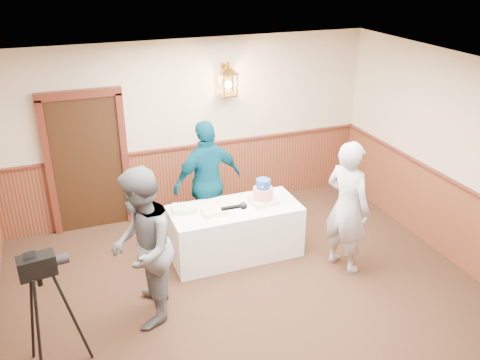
{
  "coord_description": "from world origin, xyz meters",
  "views": [
    {
      "loc": [
        -1.94,
        -3.93,
        3.99
      ],
      "look_at": [
        0.18,
        1.7,
        1.25
      ],
      "focal_mm": 38.0,
      "sensor_mm": 36.0,
      "label": 1
    }
  ],
  "objects_px": {
    "tv_camera_rig": "(48,322)",
    "tiered_cake": "(263,194)",
    "interviewer": "(142,249)",
    "assistant_p": "(208,182)",
    "display_table": "(235,231)",
    "baker": "(347,207)",
    "sheet_cake_yellow": "(214,211)",
    "sheet_cake_green": "(184,209)"
  },
  "relations": [
    {
      "from": "display_table",
      "to": "tiered_cake",
      "type": "bearing_deg",
      "value": -0.31
    },
    {
      "from": "interviewer",
      "to": "assistant_p",
      "type": "xyz_separation_m",
      "value": [
        1.24,
        1.51,
        -0.03
      ]
    },
    {
      "from": "sheet_cake_yellow",
      "to": "baker",
      "type": "xyz_separation_m",
      "value": [
        1.59,
        -0.74,
        0.13
      ]
    },
    {
      "from": "sheet_cake_yellow",
      "to": "tiered_cake",
      "type": "bearing_deg",
      "value": 5.31
    },
    {
      "from": "tv_camera_rig",
      "to": "display_table",
      "type": "bearing_deg",
      "value": 21.2
    },
    {
      "from": "sheet_cake_green",
      "to": "interviewer",
      "type": "xyz_separation_m",
      "value": [
        -0.76,
        -1.07,
        0.16
      ]
    },
    {
      "from": "interviewer",
      "to": "assistant_p",
      "type": "bearing_deg",
      "value": 155.05
    },
    {
      "from": "display_table",
      "to": "tv_camera_rig",
      "type": "distance_m",
      "value": 2.89
    },
    {
      "from": "sheet_cake_green",
      "to": "baker",
      "type": "height_order",
      "value": "baker"
    },
    {
      "from": "sheet_cake_yellow",
      "to": "tv_camera_rig",
      "type": "distance_m",
      "value": 2.57
    },
    {
      "from": "baker",
      "to": "assistant_p",
      "type": "distance_m",
      "value": 2.02
    },
    {
      "from": "sheet_cake_green",
      "to": "interviewer",
      "type": "distance_m",
      "value": 1.33
    },
    {
      "from": "tiered_cake",
      "to": "interviewer",
      "type": "distance_m",
      "value": 2.08
    },
    {
      "from": "sheet_cake_yellow",
      "to": "sheet_cake_green",
      "type": "bearing_deg",
      "value": 149.26
    },
    {
      "from": "display_table",
      "to": "sheet_cake_yellow",
      "type": "bearing_deg",
      "value": -167.54
    },
    {
      "from": "tv_camera_rig",
      "to": "sheet_cake_green",
      "type": "bearing_deg",
      "value": 32.28
    },
    {
      "from": "display_table",
      "to": "assistant_p",
      "type": "relative_size",
      "value": 0.98
    },
    {
      "from": "tiered_cake",
      "to": "sheet_cake_green",
      "type": "height_order",
      "value": "tiered_cake"
    },
    {
      "from": "sheet_cake_green",
      "to": "baker",
      "type": "distance_m",
      "value": 2.17
    },
    {
      "from": "tiered_cake",
      "to": "baker",
      "type": "distance_m",
      "value": 1.18
    },
    {
      "from": "display_table",
      "to": "sheet_cake_green",
      "type": "bearing_deg",
      "value": 168.16
    },
    {
      "from": "display_table",
      "to": "assistant_p",
      "type": "distance_m",
      "value": 0.82
    },
    {
      "from": "tiered_cake",
      "to": "sheet_cake_green",
      "type": "relative_size",
      "value": 1.15
    },
    {
      "from": "tv_camera_rig",
      "to": "baker",
      "type": "bearing_deg",
      "value": 0.74
    },
    {
      "from": "sheet_cake_yellow",
      "to": "interviewer",
      "type": "distance_m",
      "value": 1.42
    },
    {
      "from": "sheet_cake_yellow",
      "to": "sheet_cake_green",
      "type": "height_order",
      "value": "sheet_cake_green"
    },
    {
      "from": "tiered_cake",
      "to": "interviewer",
      "type": "height_order",
      "value": "interviewer"
    },
    {
      "from": "interviewer",
      "to": "tv_camera_rig",
      "type": "height_order",
      "value": "interviewer"
    },
    {
      "from": "sheet_cake_green",
      "to": "assistant_p",
      "type": "xyz_separation_m",
      "value": [
        0.48,
        0.43,
        0.14
      ]
    },
    {
      "from": "assistant_p",
      "to": "tv_camera_rig",
      "type": "relative_size",
      "value": 1.32
    },
    {
      "from": "display_table",
      "to": "baker",
      "type": "bearing_deg",
      "value": -32.5
    },
    {
      "from": "tiered_cake",
      "to": "baker",
      "type": "height_order",
      "value": "baker"
    },
    {
      "from": "display_table",
      "to": "sheet_cake_green",
      "type": "xyz_separation_m",
      "value": [
        -0.68,
        0.14,
        0.41
      ]
    },
    {
      "from": "tiered_cake",
      "to": "baker",
      "type": "bearing_deg",
      "value": -43.4
    },
    {
      "from": "tiered_cake",
      "to": "sheet_cake_yellow",
      "type": "bearing_deg",
      "value": -174.69
    },
    {
      "from": "display_table",
      "to": "sheet_cake_yellow",
      "type": "height_order",
      "value": "sheet_cake_yellow"
    },
    {
      "from": "tiered_cake",
      "to": "assistant_p",
      "type": "bearing_deg",
      "value": 137.03
    },
    {
      "from": "tiered_cake",
      "to": "display_table",
      "type": "bearing_deg",
      "value": 179.69
    },
    {
      "from": "sheet_cake_green",
      "to": "tv_camera_rig",
      "type": "height_order",
      "value": "tv_camera_rig"
    },
    {
      "from": "sheet_cake_green",
      "to": "tv_camera_rig",
      "type": "xyz_separation_m",
      "value": [
        -1.82,
        -1.57,
        -0.16
      ]
    },
    {
      "from": "tv_camera_rig",
      "to": "tiered_cake",
      "type": "bearing_deg",
      "value": 17.5
    },
    {
      "from": "display_table",
      "to": "assistant_p",
      "type": "height_order",
      "value": "assistant_p"
    }
  ]
}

